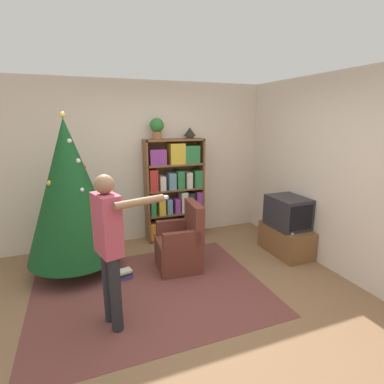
{
  "coord_description": "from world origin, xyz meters",
  "views": [
    {
      "loc": [
        -1.03,
        -2.7,
        2.03
      ],
      "look_at": [
        0.38,
        0.96,
        1.05
      ],
      "focal_mm": 28.0,
      "sensor_mm": 36.0,
      "label": 1
    }
  ],
  "objects_px": {
    "bookshelf": "(175,190)",
    "christmas_tree": "(70,191)",
    "potted_plant": "(157,127)",
    "television": "(288,212)",
    "armchair": "(181,246)",
    "standing_person": "(109,241)",
    "table_lamp": "(190,132)"
  },
  "relations": [
    {
      "from": "bookshelf",
      "to": "christmas_tree",
      "type": "relative_size",
      "value": 0.81
    },
    {
      "from": "christmas_tree",
      "to": "potted_plant",
      "type": "height_order",
      "value": "christmas_tree"
    },
    {
      "from": "television",
      "to": "armchair",
      "type": "xyz_separation_m",
      "value": [
        -1.64,
        0.13,
        -0.33
      ]
    },
    {
      "from": "bookshelf",
      "to": "armchair",
      "type": "bearing_deg",
      "value": -104.21
    },
    {
      "from": "standing_person",
      "to": "armchair",
      "type": "bearing_deg",
      "value": 115.37
    },
    {
      "from": "television",
      "to": "table_lamp",
      "type": "distance_m",
      "value": 1.99
    },
    {
      "from": "standing_person",
      "to": "christmas_tree",
      "type": "bearing_deg",
      "value": 178.74
    },
    {
      "from": "bookshelf",
      "to": "standing_person",
      "type": "relative_size",
      "value": 1.1
    },
    {
      "from": "bookshelf",
      "to": "table_lamp",
      "type": "bearing_deg",
      "value": 2.24
    },
    {
      "from": "bookshelf",
      "to": "potted_plant",
      "type": "height_order",
      "value": "potted_plant"
    },
    {
      "from": "armchair",
      "to": "potted_plant",
      "type": "bearing_deg",
      "value": -174.74
    },
    {
      "from": "bookshelf",
      "to": "potted_plant",
      "type": "bearing_deg",
      "value": 177.88
    },
    {
      "from": "bookshelf",
      "to": "television",
      "type": "bearing_deg",
      "value": -41.06
    },
    {
      "from": "potted_plant",
      "to": "table_lamp",
      "type": "xyz_separation_m",
      "value": [
        0.55,
        -0.0,
        -0.09
      ]
    },
    {
      "from": "standing_person",
      "to": "table_lamp",
      "type": "bearing_deg",
      "value": 125.93
    },
    {
      "from": "bookshelf",
      "to": "standing_person",
      "type": "bearing_deg",
      "value": -123.31
    },
    {
      "from": "armchair",
      "to": "standing_person",
      "type": "bearing_deg",
      "value": -44.35
    },
    {
      "from": "standing_person",
      "to": "table_lamp",
      "type": "xyz_separation_m",
      "value": [
        1.54,
        1.95,
        0.89
      ]
    },
    {
      "from": "television",
      "to": "christmas_tree",
      "type": "distance_m",
      "value": 3.07
    },
    {
      "from": "armchair",
      "to": "table_lamp",
      "type": "bearing_deg",
      "value": 157.99
    },
    {
      "from": "television",
      "to": "christmas_tree",
      "type": "relative_size",
      "value": 0.28
    },
    {
      "from": "bookshelf",
      "to": "potted_plant",
      "type": "distance_m",
      "value": 1.08
    },
    {
      "from": "christmas_tree",
      "to": "table_lamp",
      "type": "bearing_deg",
      "value": 19.11
    },
    {
      "from": "table_lamp",
      "to": "christmas_tree",
      "type": "bearing_deg",
      "value": -160.89
    },
    {
      "from": "standing_person",
      "to": "potted_plant",
      "type": "relative_size",
      "value": 4.68
    },
    {
      "from": "bookshelf",
      "to": "table_lamp",
      "type": "height_order",
      "value": "table_lamp"
    },
    {
      "from": "armchair",
      "to": "potted_plant",
      "type": "relative_size",
      "value": 2.8
    },
    {
      "from": "television",
      "to": "armchair",
      "type": "relative_size",
      "value": 0.65
    },
    {
      "from": "potted_plant",
      "to": "table_lamp",
      "type": "relative_size",
      "value": 1.64
    },
    {
      "from": "table_lamp",
      "to": "standing_person",
      "type": "bearing_deg",
      "value": -128.34
    },
    {
      "from": "christmas_tree",
      "to": "standing_person",
      "type": "bearing_deg",
      "value": -75.53
    },
    {
      "from": "bookshelf",
      "to": "armchair",
      "type": "height_order",
      "value": "bookshelf"
    }
  ]
}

